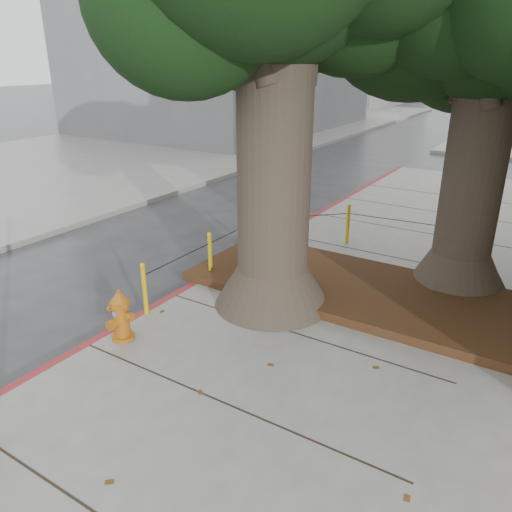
% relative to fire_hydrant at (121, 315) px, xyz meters
% --- Properties ---
extents(ground, '(140.00, 140.00, 0.00)m').
position_rel_fire_hydrant_xyz_m(ground, '(1.64, -0.41, -0.56)').
color(ground, '#28282B').
rests_on(ground, ground).
extents(sidewalk_opposite, '(14.00, 60.00, 0.15)m').
position_rel_fire_hydrant_xyz_m(sidewalk_opposite, '(-12.36, 9.59, -0.48)').
color(sidewalk_opposite, slate).
rests_on(sidewalk_opposite, ground).
extents(curb_red, '(0.14, 26.00, 0.16)m').
position_rel_fire_hydrant_xyz_m(curb_red, '(-0.36, 2.09, -0.48)').
color(curb_red, maroon).
rests_on(curb_red, ground).
extents(planter_bed, '(6.40, 2.60, 0.16)m').
position_rel_fire_hydrant_xyz_m(planter_bed, '(2.54, 3.49, -0.33)').
color(planter_bed, black).
rests_on(planter_bed, sidewalk_main).
extents(building_far_grey, '(12.00, 16.00, 12.00)m').
position_rel_fire_hydrant_xyz_m(building_far_grey, '(-13.36, 21.59, 5.44)').
color(building_far_grey, slate).
rests_on(building_far_grey, ground).
extents(building_far_white, '(12.00, 18.00, 15.00)m').
position_rel_fire_hydrant_xyz_m(building_far_white, '(-15.36, 44.59, 6.94)').
color(building_far_white, silver).
rests_on(building_far_white, ground).
extents(bollard_ring, '(3.79, 5.39, 0.95)m').
position_rel_fire_hydrant_xyz_m(bollard_ring, '(0.77, 3.96, 0.10)').
color(bollard_ring, gold).
rests_on(bollard_ring, sidewalk_main).
extents(fire_hydrant, '(0.44, 0.39, 0.84)m').
position_rel_fire_hydrant_xyz_m(fire_hydrant, '(0.00, 0.00, 0.00)').
color(fire_hydrant, '#B86212').
rests_on(fire_hydrant, sidewalk_main).
extents(car_dark, '(2.13, 4.54, 1.28)m').
position_rel_fire_hydrant_xyz_m(car_dark, '(-9.64, 16.60, 0.08)').
color(car_dark, black).
rests_on(car_dark, ground).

